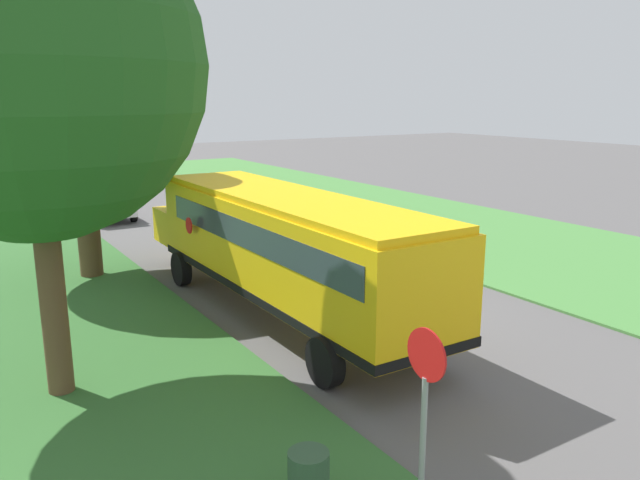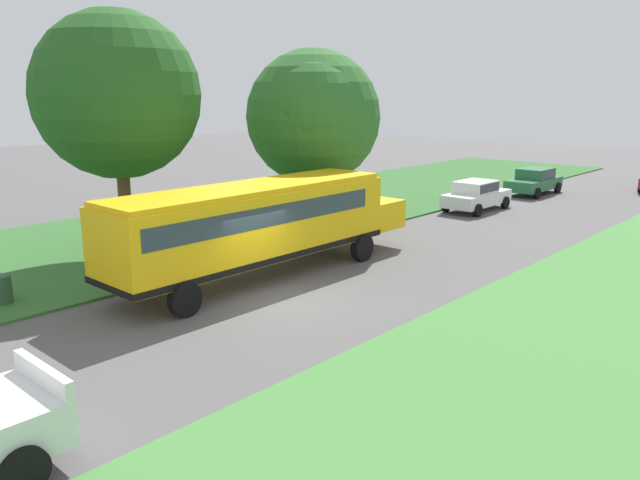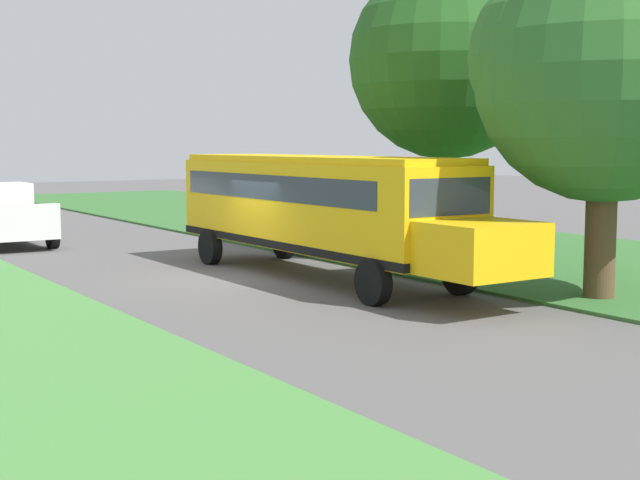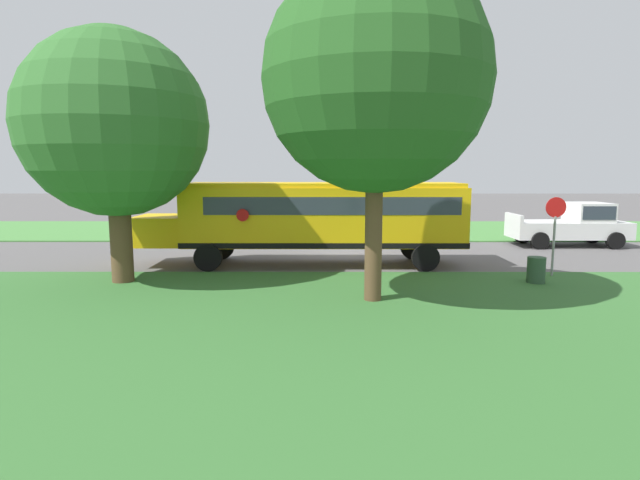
% 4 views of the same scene
% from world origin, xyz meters
% --- Properties ---
extents(ground_plane, '(120.00, 120.00, 0.00)m').
position_xyz_m(ground_plane, '(0.00, 0.00, 0.00)').
color(ground_plane, '#565454').
extents(grass_verge, '(12.00, 80.00, 0.08)m').
position_xyz_m(grass_verge, '(-10.00, 0.00, 0.04)').
color(grass_verge, '#33662D').
rests_on(grass_verge, ground).
extents(grass_far_side, '(10.00, 80.00, 0.07)m').
position_xyz_m(grass_far_side, '(9.00, 0.00, 0.04)').
color(grass_far_side, '#47843D').
rests_on(grass_far_side, ground).
extents(school_bus, '(2.84, 12.42, 3.16)m').
position_xyz_m(school_bus, '(-2.20, 1.29, 1.92)').
color(school_bus, yellow).
rests_on(school_bus, ground).
extents(car_white_nearest, '(2.02, 4.40, 1.56)m').
position_xyz_m(car_white_nearest, '(-2.80, 17.04, 0.88)').
color(car_white_nearest, silver).
rests_on(car_white_nearest, ground).
extents(car_green_middle, '(2.02, 4.40, 1.56)m').
position_xyz_m(car_green_middle, '(-2.80, 24.17, 0.88)').
color(car_green_middle, '#236038').
rests_on(car_green_middle, ground).
extents(oak_tree_beside_bus, '(5.98, 5.98, 8.97)m').
position_xyz_m(oak_tree_beside_bus, '(-7.99, -0.42, 6.07)').
color(oak_tree_beside_bus, brown).
rests_on(oak_tree_beside_bus, ground).
extents(oak_tree_roadside_mid, '(5.73, 5.73, 7.91)m').
position_xyz_m(oak_tree_roadside_mid, '(-5.34, 7.30, 5.12)').
color(oak_tree_roadside_mid, brown).
rests_on(oak_tree_roadside_mid, ground).
extents(trash_bin, '(0.56, 0.56, 0.90)m').
position_xyz_m(trash_bin, '(-5.68, -5.74, 0.45)').
color(trash_bin, '#2D4C33').
rests_on(trash_bin, ground).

